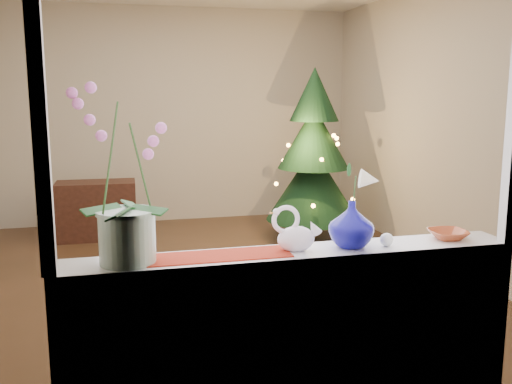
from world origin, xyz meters
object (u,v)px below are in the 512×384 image
paperweight (387,240)px  orchid_pot (125,175)px  blue_vase (352,221)px  side_table (97,210)px  xmas_tree (313,155)px  swan (296,229)px  amber_dish (448,235)px

paperweight → orchid_pot: bearing=178.7°
blue_vase → side_table: (-1.30, 4.12, -0.72)m
xmas_tree → swan: bearing=-111.1°
orchid_pot → blue_vase: 1.08m
orchid_pot → side_table: (-0.25, 4.12, -0.98)m
blue_vase → amber_dish: 0.55m
swan → xmas_tree: 3.77m
amber_dish → side_table: 4.54m
amber_dish → side_table: size_ratio=0.19×
orchid_pot → xmas_tree: xmas_tree is taller
paperweight → xmas_tree: size_ratio=0.03×
swan → blue_vase: blue_vase is taller
orchid_pot → paperweight: bearing=-1.3°
blue_vase → xmas_tree: size_ratio=0.14×
orchid_pot → blue_vase: (1.05, 0.00, -0.26)m
blue_vase → paperweight: size_ratio=4.03×
orchid_pot → xmas_tree: bearing=58.8°
swan → xmas_tree: (1.36, 3.52, -0.06)m
paperweight → xmas_tree: (0.91, 3.55, 0.01)m
xmas_tree → side_table: size_ratio=2.20×
amber_dish → side_table: bearing=114.2°
amber_dish → swan: bearing=-179.0°
orchid_pot → amber_dish: (1.59, 0.02, -0.37)m
xmas_tree → side_table: (-2.38, 0.60, -0.63)m
amber_dish → xmas_tree: (0.54, 3.50, 0.02)m
swan → side_table: size_ratio=0.28×
side_table → paperweight: bearing=-68.8°
orchid_pot → swan: (0.77, 0.00, -0.29)m
orchid_pot → amber_dish: orchid_pot is taller
orchid_pot → side_table: orchid_pot is taller
paperweight → amber_dish: (0.37, 0.05, -0.01)m
orchid_pot → swan: bearing=0.3°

